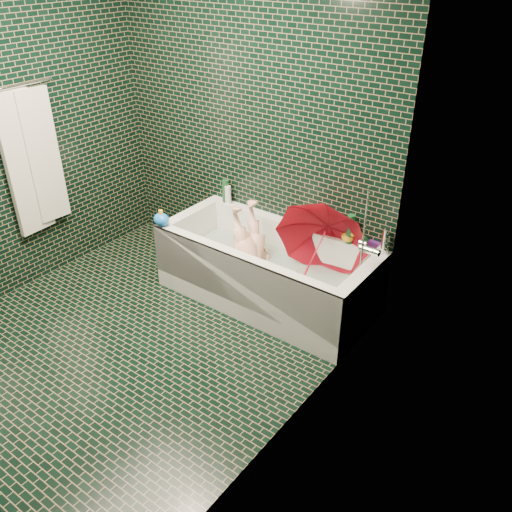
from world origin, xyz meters
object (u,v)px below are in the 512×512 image
Objects in this scene: child at (253,262)px; umbrella at (317,250)px; bathtub at (266,277)px; bath_toy at (161,219)px; rubber_duck at (349,237)px.

child is 1.40× the size of umbrella.
bath_toy is (-0.80, -0.31, 0.40)m from bathtub.
umbrella is at bearing 9.03° from bathtub.
bath_toy reaches higher than bathtub.
bathtub is 0.54m from umbrella.
bathtub is 0.95m from bath_toy.
bathtub is 0.16m from child.
rubber_duck is at bearing 32.25° from bathtub.
bathtub is 13.64× the size of rubber_duck.
bathtub reaches higher than child.
child is (-0.12, -0.01, 0.10)m from bathtub.
bathtub is 1.78× the size of child.
bath_toy is at bearing -155.43° from rubber_duck.
umbrella is 5.46× the size of rubber_duck.
rubber_duck reaches higher than bathtub.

